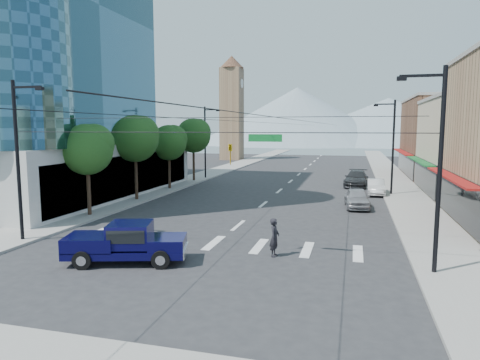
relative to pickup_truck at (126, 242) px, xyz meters
The scene contains 19 objects.
ground 4.40m from the pickup_truck, 42.37° to the left, with size 160.00×160.00×0.00m, color #28282B.
sidewalk_left 43.80m from the pickup_truck, 101.64° to the left, with size 4.00×120.00×0.15m, color gray.
sidewalk_right 45.50m from the pickup_truck, 70.53° to the left, with size 4.00×120.00×0.15m, color gray.
shop_far 48.91m from the pickup_truck, 61.63° to the left, with size 12.00×18.00×10.00m, color brown.
clock_tower 66.94m from the pickup_truck, 101.61° to the left, with size 4.80×4.80×20.40m.
mountain_left 153.67m from the pickup_truck, 94.43° to the left, with size 80.00×80.00×22.00m, color gray.
mountain_right 164.72m from the pickup_truck, 81.91° to the left, with size 90.00×90.00×18.00m, color gray.
tree_near 12.61m from the pickup_truck, 131.35° to the left, with size 3.65×3.64×6.71m.
tree_midnear 18.41m from the pickup_truck, 116.32° to the left, with size 4.09×4.09×7.52m.
tree_midfar 24.63m from the pickup_truck, 108.98° to the left, with size 3.65×3.64×6.71m.
tree_far 31.35m from the pickup_truck, 104.77° to the left, with size 4.09×4.09×7.52m.
signal_rig 5.29m from the pickup_truck, 29.33° to the left, with size 21.80×0.20×9.00m.
lamp_pole_nw 33.96m from the pickup_truck, 102.85° to the left, with size 2.00×0.25×9.00m.
lamp_pole_ne 28.74m from the pickup_truck, 60.94° to the left, with size 2.00×0.25×9.00m.
pickup_truck is the anchor object (origin of this frame).
pedestrian 7.26m from the pickup_truck, 22.86° to the left, with size 0.71×0.46×1.94m, color black.
parked_car_near 20.45m from the pickup_truck, 58.24° to the left, with size 1.85×4.59×1.57m, color #9B9A9E.
parked_car_mid 27.91m from the pickup_truck, 63.25° to the left, with size 1.56×4.47×1.47m, color silver.
parked_car_far 32.29m from the pickup_truck, 70.53° to the left, with size 2.39×5.88×1.71m, color #2D2D2F.
Camera 1 is at (7.23, -20.68, 6.44)m, focal length 32.00 mm.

